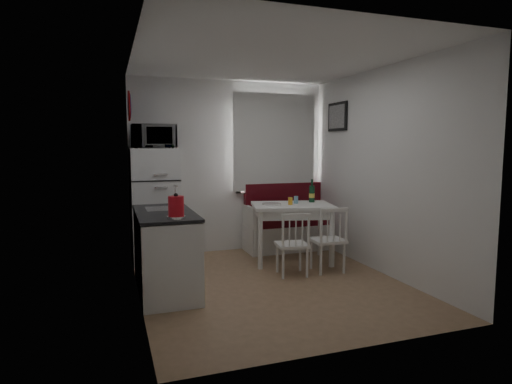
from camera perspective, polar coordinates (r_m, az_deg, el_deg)
floor at (r=5.17m, az=1.97°, el=-12.09°), size 3.00×3.50×0.02m
ceiling at (r=5.01m, az=2.09°, el=17.46°), size 3.00×3.50×0.02m
wall_back at (r=6.58m, az=-3.47°, el=3.38°), size 3.00×0.02×2.60m
wall_front at (r=3.35m, az=12.84°, el=0.52°), size 3.00×0.02×2.60m
wall_left at (r=4.60m, az=-15.70°, el=1.95°), size 0.02×3.50×2.60m
wall_right at (r=5.64m, az=16.42°, el=2.67°), size 0.02×3.50×2.60m
window at (r=6.77m, az=2.33°, el=6.22°), size 1.22×0.06×1.47m
curtain at (r=6.70m, az=2.56°, el=6.64°), size 1.35×0.02×1.50m
kitchen_counter at (r=4.91m, az=-11.99°, el=-7.68°), size 0.62×1.32×1.16m
wall_sign at (r=6.06m, az=-16.49°, el=10.94°), size 0.03×0.40×0.40m
picture_frame at (r=6.55m, az=10.79°, el=9.83°), size 0.04×0.52×0.42m
bench at (r=6.78m, az=4.51°, el=-4.72°), size 1.44×0.55×1.03m
dining_table at (r=5.96m, az=4.84°, el=-2.49°), size 1.24×0.99×0.82m
chair_left at (r=5.31m, az=5.20°, el=-6.05°), size 0.42×0.41×0.43m
chair_right at (r=5.52m, az=9.98°, el=-5.36°), size 0.42×0.40×0.46m
fridge at (r=6.07m, az=-13.33°, el=-1.82°), size 0.64×0.64×1.59m
microwave at (r=5.96m, az=-13.52°, el=7.24°), size 0.58×0.39×0.32m
kettle at (r=4.29m, az=-10.61°, el=-1.93°), size 0.19×0.19×0.25m
wine_bottle at (r=6.16m, az=7.46°, el=0.17°), size 0.08×0.08×0.33m
drinking_glass_orange at (r=5.87m, az=4.60°, el=-1.20°), size 0.06×0.06×0.10m
drinking_glass_blue at (r=6.02m, az=5.36°, el=-1.03°), size 0.06×0.06×0.10m
plate at (r=5.85m, az=2.08°, el=-1.63°), size 0.26×0.26×0.02m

